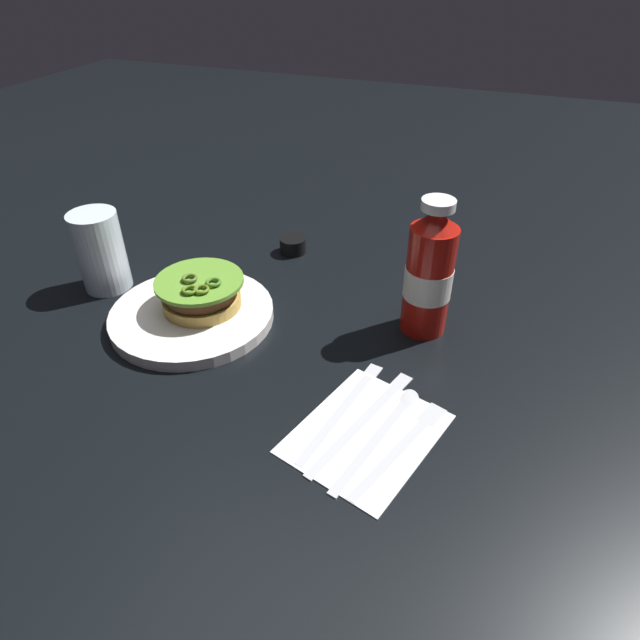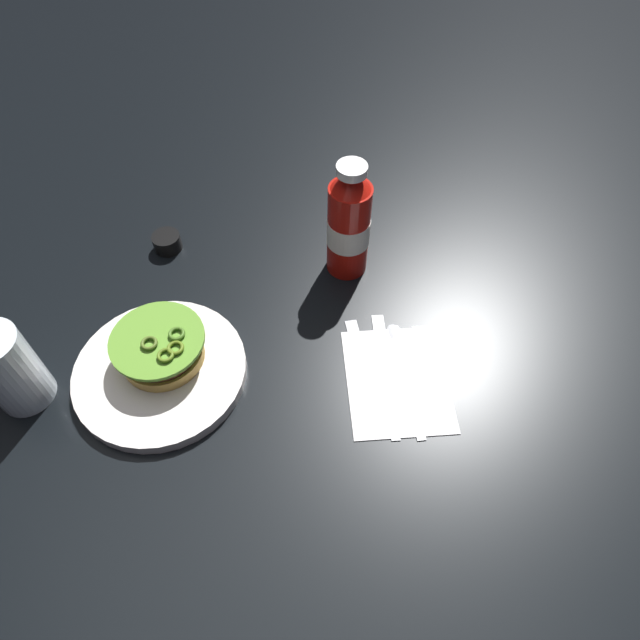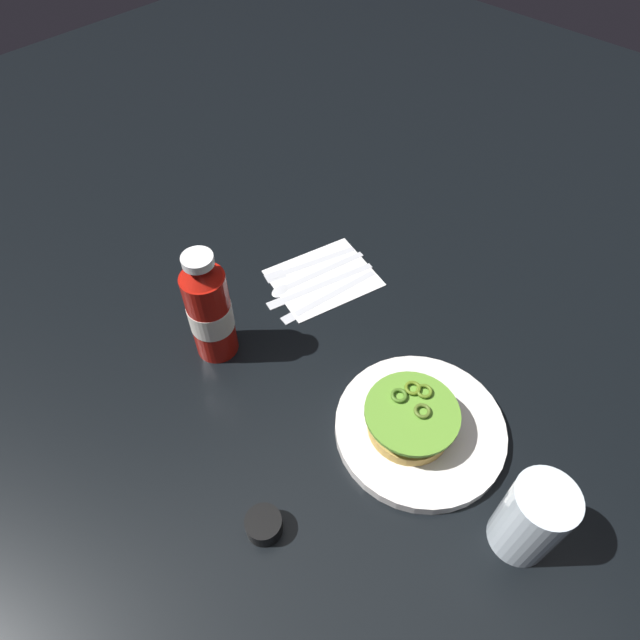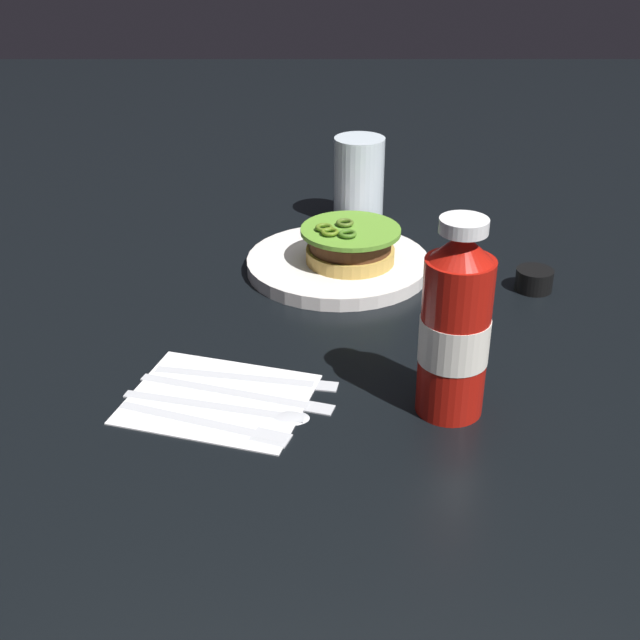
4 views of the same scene
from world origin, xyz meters
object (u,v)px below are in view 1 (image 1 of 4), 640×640
napkin (366,433)px  butter_knife (347,402)px  condiment_cup (293,245)px  fork_utensil (407,439)px  spoon_utensil (389,421)px  dinner_plate (192,315)px  water_glass (101,251)px  burger_sandwich (201,293)px  ketchup_bottle (430,272)px  steak_knife (369,413)px

napkin → butter_knife: (0.04, 0.04, 0.00)m
condiment_cup → fork_utensil: 0.47m
condiment_cup → spoon_utensil: bearing=-142.0°
dinner_plate → water_glass: (0.03, 0.18, 0.06)m
butter_knife → burger_sandwich: bearing=68.3°
water_glass → spoon_utensil: (-0.14, -0.51, -0.06)m
dinner_plate → water_glass: water_glass is taller
water_glass → butter_knife: bearing=-105.2°
burger_sandwich → condiment_cup: size_ratio=2.77×
spoon_utensil → condiment_cup: bearing=38.0°
fork_utensil → spoon_utensil: bearing=53.6°
water_glass → butter_knife: (-0.12, -0.45, -0.06)m
butter_knife → spoon_utensil: bearing=-102.0°
ketchup_bottle → fork_utensil: ketchup_bottle is taller
fork_utensil → steak_knife: (0.02, 0.05, 0.00)m
napkin → spoon_utensil: bearing=-40.1°
napkin → spoon_utensil: spoon_utensil is taller
condiment_cup → fork_utensil: (-0.37, -0.30, -0.01)m
water_glass → condiment_cup: size_ratio=2.73×
fork_utensil → burger_sandwich: bearing=68.5°
spoon_utensil → butter_knife: size_ratio=0.97×
spoon_utensil → steak_knife: 0.03m
condiment_cup → fork_utensil: bearing=-140.9°
dinner_plate → burger_sandwich: burger_sandwich is taller
ketchup_bottle → butter_knife: 0.22m
burger_sandwich → fork_utensil: bearing=-111.5°
condiment_cup → butter_knife: (-0.34, -0.21, -0.01)m
ketchup_bottle → spoon_utensil: 0.23m
steak_knife → butter_knife: (0.01, 0.03, -0.00)m
napkin → spoon_utensil: 0.03m
burger_sandwich → water_glass: water_glass is taller
ketchup_bottle → water_glass: 0.51m
dinner_plate → water_glass: bearing=79.3°
napkin → steak_knife: (0.03, 0.01, 0.00)m
napkin → butter_knife: butter_knife is taller
water_glass → steak_knife: (-0.13, -0.48, -0.06)m
dinner_plate → steak_knife: dinner_plate is taller
water_glass → fork_utensil: bearing=-106.1°
water_glass → butter_knife: 0.47m
burger_sandwich → napkin: burger_sandwich is taller
burger_sandwich → steak_knife: burger_sandwich is taller
dinner_plate → spoon_utensil: size_ratio=1.28×
dinner_plate → butter_knife: size_ratio=1.24×
ketchup_bottle → burger_sandwich: bearing=106.2°
dinner_plate → steak_knife: size_ratio=1.19×
ketchup_bottle → steak_knife: 0.22m
steak_knife → condiment_cup: bearing=35.5°
napkin → steak_knife: 0.03m
spoon_utensil → napkin: bearing=139.9°
burger_sandwich → spoon_utensil: burger_sandwich is taller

